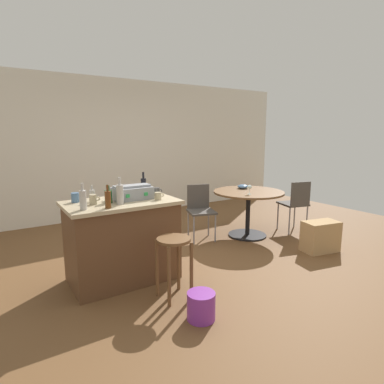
% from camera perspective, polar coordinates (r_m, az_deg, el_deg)
% --- Properties ---
extents(ground_plane, '(8.80, 8.80, 0.00)m').
position_cam_1_polar(ground_plane, '(4.40, 1.18, -11.65)').
color(ground_plane, brown).
extents(back_wall, '(8.00, 0.10, 2.70)m').
position_cam_1_polar(back_wall, '(6.62, -12.73, 7.56)').
color(back_wall, silver).
rests_on(back_wall, ground_plane).
extents(kitchen_island, '(1.21, 0.73, 0.92)m').
position_cam_1_polar(kitchen_island, '(3.73, -12.27, -8.44)').
color(kitchen_island, brown).
rests_on(kitchen_island, ground_plane).
extents(wooden_stool, '(0.34, 0.34, 0.63)m').
position_cam_1_polar(wooden_stool, '(3.25, -3.25, -10.97)').
color(wooden_stool, brown).
rests_on(wooden_stool, ground_plane).
extents(dining_table, '(1.12, 1.12, 0.74)m').
position_cam_1_polar(dining_table, '(5.22, 10.00, -1.69)').
color(dining_table, black).
rests_on(dining_table, ground_plane).
extents(folding_chair_near, '(0.49, 0.49, 0.88)m').
position_cam_1_polar(folding_chair_near, '(5.62, 17.97, -1.69)').
color(folding_chair_near, '#47423D').
rests_on(folding_chair_near, ground_plane).
extents(folding_chair_far, '(0.50, 0.50, 0.85)m').
position_cam_1_polar(folding_chair_far, '(5.03, 1.49, -2.80)').
color(folding_chair_far, '#47423D').
rests_on(folding_chair_far, ground_plane).
extents(toolbox, '(0.43, 0.28, 0.16)m').
position_cam_1_polar(toolbox, '(3.67, -10.61, -0.09)').
color(toolbox, gray).
rests_on(toolbox, kitchen_island).
extents(bottle_0, '(0.07, 0.07, 0.28)m').
position_cam_1_polar(bottle_0, '(3.43, -12.72, -0.33)').
color(bottle_0, '#B7B2AD').
rests_on(bottle_0, kitchen_island).
extents(bottle_1, '(0.06, 0.06, 0.24)m').
position_cam_1_polar(bottle_1, '(3.28, -14.77, -1.24)').
color(bottle_1, '#603314').
rests_on(bottle_1, kitchen_island).
extents(bottle_2, '(0.07, 0.07, 0.26)m').
position_cam_1_polar(bottle_2, '(3.28, -18.87, -1.28)').
color(bottle_2, '#B7B2AD').
rests_on(bottle_2, kitchen_island).
extents(bottle_3, '(0.06, 0.06, 0.18)m').
position_cam_1_polar(bottle_3, '(3.64, -17.34, -0.59)').
color(bottle_3, '#B7B2AD').
rests_on(bottle_3, kitchen_island).
extents(bottle_4, '(0.06, 0.06, 0.28)m').
position_cam_1_polar(bottle_4, '(3.90, -8.63, 1.04)').
color(bottle_4, black).
rests_on(bottle_4, kitchen_island).
extents(bottle_5, '(0.08, 0.08, 0.19)m').
position_cam_1_polar(bottle_5, '(3.53, -14.68, -0.72)').
color(bottle_5, '#194C23').
rests_on(bottle_5, kitchen_island).
extents(cup_0, '(0.12, 0.08, 0.10)m').
position_cam_1_polar(cup_0, '(3.82, -6.33, 0.02)').
color(cup_0, '#383838').
rests_on(cup_0, kitchen_island).
extents(cup_1, '(0.11, 0.08, 0.11)m').
position_cam_1_polar(cup_1, '(3.50, -17.21, -1.29)').
color(cup_1, tan).
rests_on(cup_1, kitchen_island).
extents(cup_2, '(0.11, 0.07, 0.09)m').
position_cam_1_polar(cup_2, '(3.60, -6.06, -0.71)').
color(cup_2, tan).
rests_on(cup_2, kitchen_island).
extents(cup_3, '(0.12, 0.09, 0.10)m').
position_cam_1_polar(cup_3, '(3.68, -20.05, -0.93)').
color(cup_3, '#4C7099').
rests_on(cup_3, kitchen_island).
extents(wine_glass, '(0.07, 0.07, 0.14)m').
position_cam_1_polar(wine_glass, '(4.90, 10.20, 0.81)').
color(wine_glass, silver).
rests_on(wine_glass, dining_table).
extents(serving_bowl, '(0.18, 0.18, 0.07)m').
position_cam_1_polar(serving_bowl, '(5.41, 9.06, 0.97)').
color(serving_bowl, '#4C7099').
rests_on(serving_bowl, dining_table).
extents(cardboard_box, '(0.55, 0.38, 0.43)m').
position_cam_1_polar(cardboard_box, '(4.91, 21.93, -7.36)').
color(cardboard_box, tan).
rests_on(cardboard_box, ground_plane).
extents(plastic_bucket, '(0.26, 0.26, 0.25)m').
position_cam_1_polar(plastic_bucket, '(3.04, 1.64, -19.65)').
color(plastic_bucket, purple).
rests_on(plastic_bucket, ground_plane).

